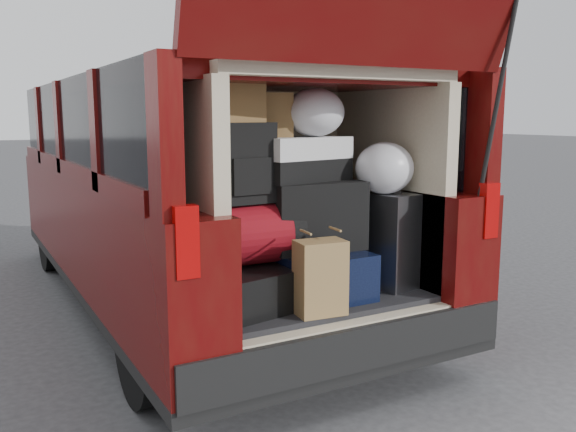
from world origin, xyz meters
name	(u,v)px	position (x,y,z in m)	size (l,w,h in m)	color
ground	(320,398)	(0.00, 0.00, 0.00)	(80.00, 80.00, 0.00)	#333335
minivan	(196,195)	(0.00, 1.86, 0.91)	(1.90, 5.35, 2.77)	black
load_floor	(295,334)	(0.00, 0.28, 0.28)	(1.24, 1.05, 0.55)	black
black_hardshell	(243,286)	(-0.40, 0.12, 0.66)	(0.39, 0.53, 0.21)	black
navy_hardshell	(313,272)	(0.03, 0.12, 0.68)	(0.48, 0.58, 0.25)	black
silver_roller	(385,239)	(0.49, 0.08, 0.82)	(0.23, 0.36, 0.54)	silver
kraft_bag	(320,278)	(-0.12, -0.18, 0.74)	(0.24, 0.15, 0.37)	olive
red_duffel	(251,233)	(-0.34, 0.15, 0.92)	(0.50, 0.32, 0.32)	maroon
black_soft_case	(314,215)	(0.04, 0.14, 0.99)	(0.52, 0.31, 0.37)	black
backpack	(245,163)	(-0.37, 0.15, 1.29)	(0.28, 0.17, 0.41)	black
twotone_duffel	(301,159)	(0.00, 0.21, 1.30)	(0.53, 0.27, 0.24)	silver
grocery_sack_lower	(239,103)	(-0.39, 0.16, 1.59)	(0.21, 0.18, 0.19)	brown
grocery_sack_upper	(267,115)	(-0.18, 0.27, 1.53)	(0.23, 0.19, 0.23)	brown
plastic_bag_center	(315,112)	(0.07, 0.19, 1.54)	(0.33, 0.30, 0.26)	silver
plastic_bag_right	(385,168)	(0.44, 0.05, 1.24)	(0.33, 0.31, 0.29)	silver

